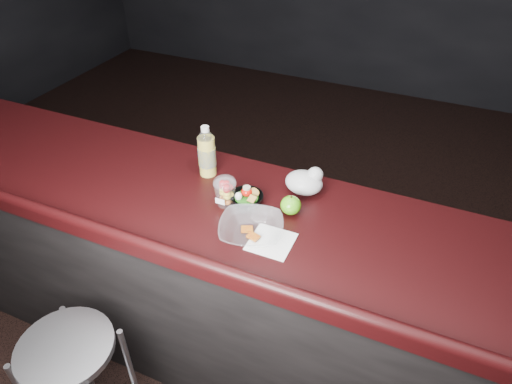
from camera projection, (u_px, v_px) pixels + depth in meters
room_shell at (195, 30)px, 1.15m from camera, size 8.00×8.00×8.00m
counter at (249, 293)px, 2.16m from camera, size 4.06×0.71×1.02m
stool_left at (77, 376)px, 1.80m from camera, size 0.36×0.36×0.73m
lemonade_bottle at (207, 155)px, 2.01m from camera, size 0.08×0.08×0.24m
fruit_cup at (225, 191)px, 1.85m from camera, size 0.10×0.10×0.14m
green_apple at (291, 205)px, 1.82m from camera, size 0.08×0.08×0.09m
plastic_bag at (305, 182)px, 1.93m from camera, size 0.16×0.13×0.12m
snack_bowl at (246, 198)px, 1.88m from camera, size 0.19×0.19×0.08m
takeout_bowl at (251, 229)px, 1.72m from camera, size 0.30×0.30×0.06m
paper_napkin at (271, 242)px, 1.71m from camera, size 0.16×0.16×0.00m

